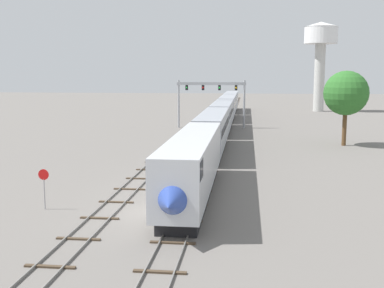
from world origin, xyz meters
name	(u,v)px	position (x,y,z in m)	size (l,w,h in m)	color
ground_plane	(158,212)	(0.00, 0.00, 0.00)	(400.00, 400.00, 0.00)	slate
track_main	(226,123)	(2.00, 60.00, 0.07)	(2.60, 200.00, 0.16)	slate
track_near	(184,136)	(-3.50, 40.00, 0.07)	(2.60, 160.00, 0.16)	slate
passenger_train	(223,115)	(2.00, 47.24, 2.61)	(3.04, 107.09, 4.80)	silver
signal_gantry	(211,93)	(-0.25, 51.81, 6.10)	(12.10, 0.49, 8.35)	#999BA0
water_tower	(321,44)	(23.91, 92.06, 16.81)	(8.30, 8.30, 22.13)	beige
stop_sign	(44,183)	(-8.00, -0.28, 1.87)	(0.76, 0.08, 2.88)	gray
trackside_tree_left	(346,93)	(18.86, 33.06, 6.91)	(5.83, 5.83, 9.86)	brown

